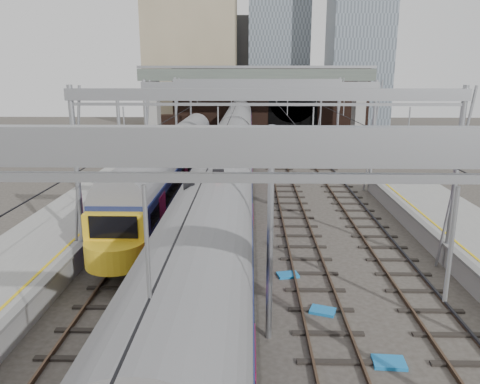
{
  "coord_description": "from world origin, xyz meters",
  "views": [
    {
      "loc": [
        -0.63,
        -11.8,
        8.5
      ],
      "look_at": [
        -1.16,
        11.96,
        2.4
      ],
      "focal_mm": 35.0,
      "sensor_mm": 36.0,
      "label": 1
    }
  ],
  "objects_px": {
    "train_main": "(234,146)",
    "signal_near_left": "(191,237)",
    "signal_near_centre": "(219,226)",
    "train_second": "(174,162)"
  },
  "relations": [
    {
      "from": "train_main",
      "to": "signal_near_left",
      "type": "relative_size",
      "value": 13.61
    },
    {
      "from": "train_second",
      "to": "signal_near_left",
      "type": "bearing_deg",
      "value": -79.11
    },
    {
      "from": "train_second",
      "to": "signal_near_centre",
      "type": "bearing_deg",
      "value": -75.81
    },
    {
      "from": "train_main",
      "to": "train_second",
      "type": "distance_m",
      "value": 7.31
    },
    {
      "from": "train_main",
      "to": "signal_near_centre",
      "type": "relative_size",
      "value": 12.78
    },
    {
      "from": "train_main",
      "to": "train_second",
      "type": "bearing_deg",
      "value": -123.22
    },
    {
      "from": "signal_near_left",
      "to": "signal_near_centre",
      "type": "distance_m",
      "value": 1.11
    },
    {
      "from": "train_main",
      "to": "train_second",
      "type": "xyz_separation_m",
      "value": [
        -4.0,
        -6.11,
        -0.23
      ]
    },
    {
      "from": "train_second",
      "to": "signal_near_left",
      "type": "distance_m",
      "value": 17.97
    },
    {
      "from": "train_second",
      "to": "signal_near_centre",
      "type": "xyz_separation_m",
      "value": [
        4.3,
        -17.01,
        0.98
      ]
    }
  ]
}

